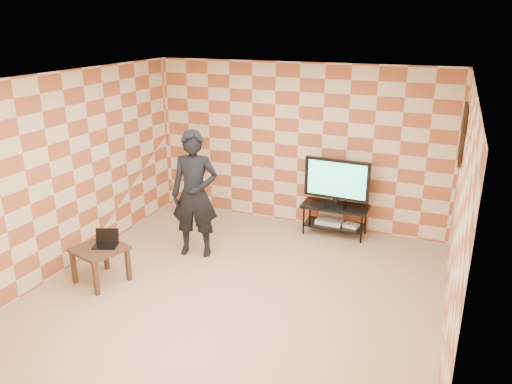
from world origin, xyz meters
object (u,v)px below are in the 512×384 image
Objects in this scene: tv_stand at (335,213)px; person at (195,194)px; side_table at (100,254)px; tv at (337,180)px.

person reaches higher than tv_stand.
side_table is at bearing -136.11° from person.
tv is at bearing 46.58° from side_table.
tv is (0.00, -0.00, 0.56)m from tv_stand.
person is at bearing -140.53° from tv.
side_table is (-2.54, -2.68, -0.51)m from tv.
side_table is 0.40× the size of person.
tv_stand is 0.57× the size of person.
tv is 3.72m from side_table.
tv_stand is 3.69m from side_table.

